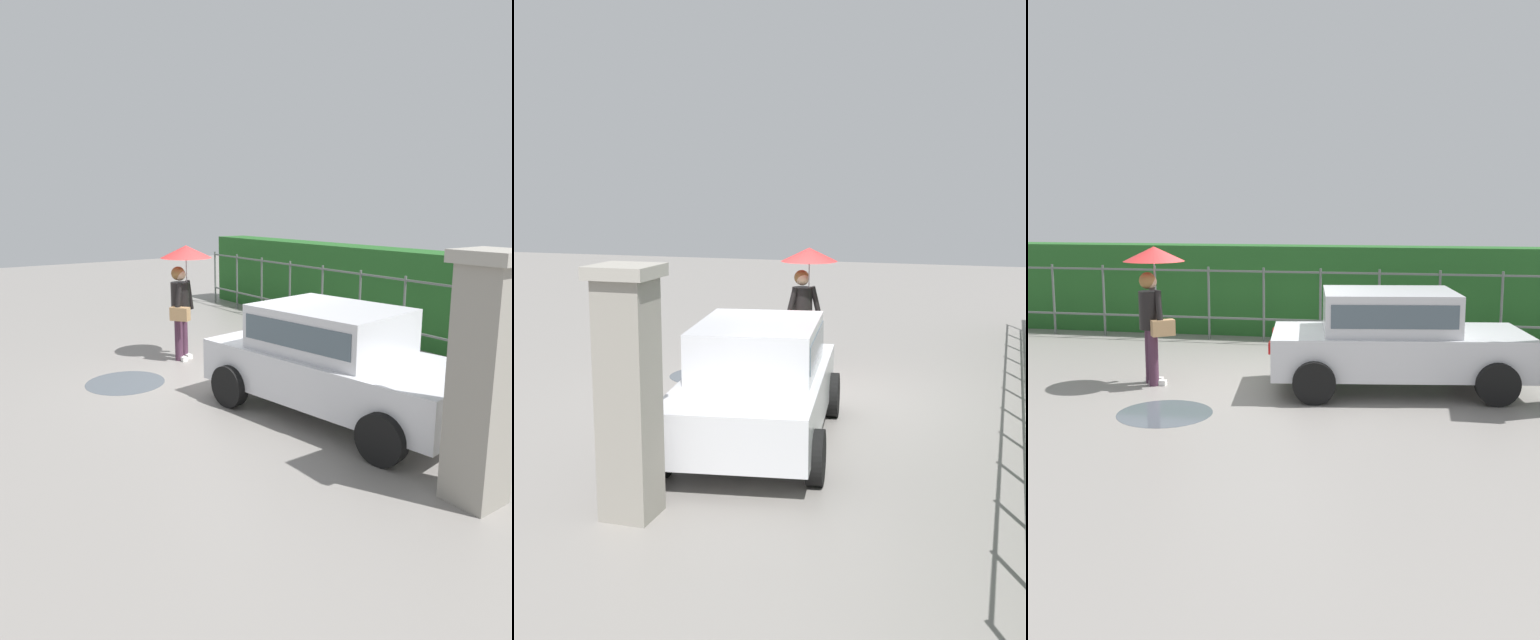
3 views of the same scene
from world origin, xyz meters
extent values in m
plane|color=gray|center=(0.00, 0.00, 0.00)|extent=(40.00, 40.00, 0.00)
cube|color=silver|center=(2.13, 0.07, 0.58)|extent=(3.90, 2.18, 0.60)
cube|color=silver|center=(1.98, 0.05, 1.18)|extent=(2.10, 1.71, 0.60)
cube|color=#4C5B66|center=(1.98, 0.05, 1.20)|extent=(1.95, 1.71, 0.33)
cylinder|color=black|center=(3.24, 1.09, 0.30)|extent=(0.62, 0.27, 0.60)
cylinder|color=black|center=(3.49, -0.57, 0.30)|extent=(0.62, 0.27, 0.60)
cylinder|color=black|center=(0.77, 0.71, 0.30)|extent=(0.62, 0.27, 0.60)
cylinder|color=black|center=(1.02, -0.95, 0.30)|extent=(0.62, 0.27, 0.60)
cube|color=red|center=(0.21, 0.33, 0.73)|extent=(0.09, 0.21, 0.16)
cube|color=red|center=(0.37, -0.76, 0.73)|extent=(0.09, 0.21, 0.16)
cylinder|color=#47283D|center=(-1.63, -0.26, 0.43)|extent=(0.15, 0.15, 0.86)
cylinder|color=#47283D|center=(-1.52, -0.42, 0.43)|extent=(0.15, 0.15, 0.86)
cube|color=white|center=(-1.58, -0.22, 0.04)|extent=(0.26, 0.10, 0.08)
cube|color=white|center=(-1.47, -0.38, 0.04)|extent=(0.26, 0.10, 0.08)
cylinder|color=black|center=(-1.57, -0.34, 1.15)|extent=(0.34, 0.34, 0.58)
sphere|color=#DBAD89|center=(-1.57, -0.34, 1.58)|extent=(0.22, 0.22, 0.22)
sphere|color=olive|center=(-1.60, -0.35, 1.60)|extent=(0.25, 0.25, 0.25)
cylinder|color=black|center=(-1.64, -0.11, 1.18)|extent=(0.20, 0.24, 0.56)
cylinder|color=black|center=(-1.38, -0.47, 1.18)|extent=(0.20, 0.24, 0.56)
cylinder|color=#B2B2B7|center=(-1.54, -0.21, 1.50)|extent=(0.02, 0.02, 0.77)
cone|color=red|center=(-1.54, -0.21, 1.99)|extent=(0.93, 0.93, 0.22)
cube|color=tan|center=(-1.32, -0.48, 0.91)|extent=(0.37, 0.33, 0.24)
cube|color=gray|center=(4.52, -0.41, 1.15)|extent=(0.48, 0.48, 2.30)
cube|color=#9E998E|center=(4.52, -0.41, 2.36)|extent=(0.60, 0.60, 0.12)
cylinder|color=#4C545B|center=(-0.84, -1.75, 0.00)|extent=(1.26, 1.26, 0.00)
camera|label=1|loc=(7.21, -4.92, 2.79)|focal=30.59mm
camera|label=2|loc=(10.96, 2.95, 3.16)|focal=44.23mm
camera|label=3|loc=(2.29, -9.91, 2.65)|focal=38.03mm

